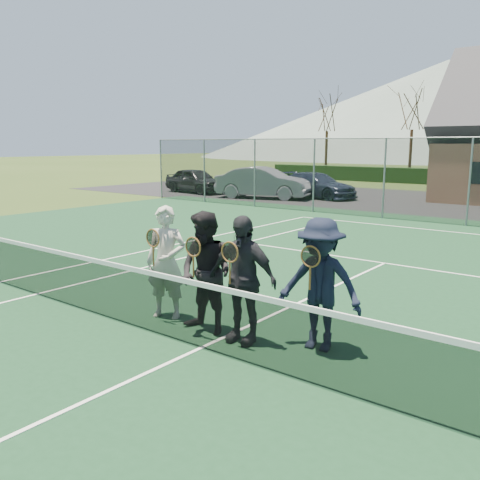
{
  "coord_description": "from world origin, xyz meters",
  "views": [
    {
      "loc": [
        4.43,
        -4.82,
        2.76
      ],
      "look_at": [
        -0.49,
        1.5,
        1.25
      ],
      "focal_mm": 38.0,
      "sensor_mm": 36.0,
      "label": 1
    }
  ],
  "objects": [
    {
      "name": "car_c",
      "position": [
        -8.77,
        18.62,
        0.66
      ],
      "size": [
        4.81,
        2.55,
        1.33
      ],
      "primitive_type": "imported",
      "rotation": [
        0.0,
        0.0,
        1.42
      ],
      "color": "#1B2136",
      "rests_on": "ground"
    },
    {
      "name": "player_d",
      "position": [
        1.26,
        1.0,
        0.92
      ],
      "size": [
        1.26,
        0.85,
        1.8
      ],
      "color": "black",
      "rests_on": "court_surface"
    },
    {
      "name": "perimeter_fence",
      "position": [
        0.0,
        13.5,
        1.52
      ],
      "size": [
        30.07,
        0.07,
        3.02
      ],
      "color": "slate",
      "rests_on": "ground"
    },
    {
      "name": "court_surface",
      "position": [
        0.0,
        0.0,
        0.01
      ],
      "size": [
        30.0,
        30.0,
        0.02
      ],
      "primitive_type": "cube",
      "color": "#14381E",
      "rests_on": "ground"
    },
    {
      "name": "tree_b",
      "position": [
        -9.0,
        33.0,
        5.79
      ],
      "size": [
        3.2,
        3.2,
        7.77
      ],
      "color": "#3C2216",
      "rests_on": "ground"
    },
    {
      "name": "car_a",
      "position": [
        -15.73,
        16.9,
        0.71
      ],
      "size": [
        4.39,
        2.27,
        1.43
      ],
      "primitive_type": "imported",
      "rotation": [
        0.0,
        0.0,
        1.43
      ],
      "color": "black",
      "rests_on": "ground"
    },
    {
      "name": "hill_west",
      "position": [
        -25.0,
        95.0,
        9.0
      ],
      "size": [
        110.0,
        110.0,
        18.0
      ],
      "primitive_type": "cone",
      "color": "slate",
      "rests_on": "ground"
    },
    {
      "name": "tree_a",
      "position": [
        -16.0,
        33.0,
        5.79
      ],
      "size": [
        3.2,
        3.2,
        7.77
      ],
      "color": "#3C2515",
      "rests_on": "ground"
    },
    {
      "name": "car_b",
      "position": [
        -10.81,
        16.76,
        0.81
      ],
      "size": [
        5.21,
        2.93,
        1.62
      ],
      "primitive_type": "imported",
      "rotation": [
        0.0,
        0.0,
        1.83
      ],
      "color": "gray",
      "rests_on": "ground"
    },
    {
      "name": "tennis_net",
      "position": [
        0.0,
        0.0,
        0.54
      ],
      "size": [
        11.68,
        0.08,
        1.1
      ],
      "color": "slate",
      "rests_on": "ground"
    },
    {
      "name": "tarmac_carpark",
      "position": [
        -4.0,
        20.0,
        0.01
      ],
      "size": [
        40.0,
        12.0,
        0.01
      ],
      "primitive_type": "cube",
      "color": "black",
      "rests_on": "ground"
    },
    {
      "name": "player_a",
      "position": [
        -1.31,
        0.65,
        0.92
      ],
      "size": [
        0.77,
        0.66,
        1.8
      ],
      "color": "beige",
      "rests_on": "court_surface"
    },
    {
      "name": "player_b",
      "position": [
        -0.35,
        0.53,
        0.92
      ],
      "size": [
        0.9,
        0.71,
        1.8
      ],
      "color": "black",
      "rests_on": "court_surface"
    },
    {
      "name": "court_markings",
      "position": [
        0.0,
        0.0,
        0.02
      ],
      "size": [
        11.03,
        23.83,
        0.01
      ],
      "color": "white",
      "rests_on": "court_surface"
    },
    {
      "name": "player_c",
      "position": [
        0.27,
        0.58,
        0.92
      ],
      "size": [
        1.1,
        0.56,
        1.8
      ],
      "color": "#222227",
      "rests_on": "court_surface"
    }
  ]
}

